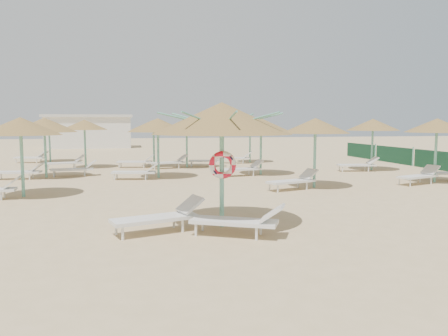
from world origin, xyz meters
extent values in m
plane|color=tan|center=(0.00, 0.00, 0.00)|extent=(120.00, 120.00, 0.00)
cylinder|color=#68B49E|center=(0.25, -0.06, 1.25)|extent=(0.11, 0.11, 2.50)
cone|color=olive|center=(0.25, -0.06, 2.61)|extent=(3.33, 3.33, 0.75)
cylinder|color=#68B49E|center=(0.25, -0.06, 2.35)|extent=(0.20, 0.20, 0.12)
cylinder|color=#68B49E|center=(1.02, -0.06, 2.57)|extent=(1.51, 0.04, 0.38)
cylinder|color=#68B49E|center=(0.79, 0.48, 2.57)|extent=(1.10, 1.10, 0.38)
cylinder|color=#68B49E|center=(0.25, 0.71, 2.57)|extent=(0.04, 1.51, 0.38)
cylinder|color=#68B49E|center=(-0.29, 0.48, 2.57)|extent=(1.10, 1.10, 0.38)
cylinder|color=#68B49E|center=(-0.51, -0.06, 2.57)|extent=(1.51, 0.04, 0.38)
cylinder|color=#68B49E|center=(-0.29, -0.60, 2.57)|extent=(1.10, 1.10, 0.38)
cylinder|color=#68B49E|center=(0.25, -0.83, 2.57)|extent=(0.04, 1.51, 0.38)
cylinder|color=#68B49E|center=(0.79, -0.60, 2.57)|extent=(1.10, 1.10, 0.38)
torus|color=red|center=(0.25, -0.16, 1.51)|extent=(0.66, 0.15, 0.66)
cylinder|color=silver|center=(-2.07, -0.85, 0.14)|extent=(0.06, 0.06, 0.29)
cylinder|color=silver|center=(-2.23, -0.36, 0.14)|extent=(0.06, 0.06, 0.29)
cylinder|color=silver|center=(-0.74, -0.43, 0.14)|extent=(0.06, 0.06, 0.29)
cylinder|color=silver|center=(-0.90, 0.06, 0.14)|extent=(0.06, 0.06, 0.29)
cube|color=silver|center=(-1.36, -0.35, 0.33)|extent=(2.07, 1.20, 0.08)
cube|color=silver|center=(-0.52, -0.09, 0.58)|extent=(0.66, 0.74, 0.38)
cylinder|color=silver|center=(-0.49, -0.84, 0.14)|extent=(0.06, 0.06, 0.28)
cylinder|color=silver|center=(-0.27, -0.39, 0.14)|extent=(0.06, 0.06, 0.28)
cylinder|color=silver|center=(0.72, -1.45, 0.14)|extent=(0.06, 0.06, 0.28)
cylinder|color=silver|center=(0.95, -1.00, 0.14)|extent=(0.06, 0.06, 0.28)
cube|color=silver|center=(0.34, -0.97, 0.32)|extent=(2.00, 1.42, 0.08)
cube|color=silver|center=(1.11, -1.36, 0.57)|extent=(0.71, 0.76, 0.37)
cylinder|color=#68B49E|center=(-5.48, 5.46, 1.15)|extent=(0.11, 0.11, 2.30)
cone|color=olive|center=(-5.48, 5.46, 2.39)|extent=(2.65, 2.65, 0.60)
cylinder|color=#68B49E|center=(-5.48, 5.46, 2.15)|extent=(0.20, 0.20, 0.12)
cylinder|color=silver|center=(-6.01, 4.84, 0.14)|extent=(0.06, 0.06, 0.28)
cylinder|color=silver|center=(-6.05, 5.34, 0.14)|extent=(0.06, 0.06, 0.28)
cube|color=silver|center=(-5.73, 5.11, 0.56)|extent=(0.52, 0.63, 0.36)
cylinder|color=#68B49E|center=(-5.72, 10.78, 1.15)|extent=(0.11, 0.11, 2.30)
cone|color=olive|center=(-5.72, 10.78, 2.40)|extent=(2.87, 2.87, 0.65)
cylinder|color=#68B49E|center=(-5.72, 10.78, 2.15)|extent=(0.20, 0.20, 0.12)
cylinder|color=silver|center=(-7.60, 10.69, 0.14)|extent=(0.06, 0.06, 0.28)
cylinder|color=silver|center=(-6.29, 10.09, 0.14)|extent=(0.06, 0.06, 0.28)
cylinder|color=silver|center=(-6.25, 10.59, 0.14)|extent=(0.06, 0.06, 0.28)
cube|color=silver|center=(-6.82, 10.38, 0.32)|extent=(1.94, 0.75, 0.08)
cube|color=silver|center=(-5.97, 10.32, 0.56)|extent=(0.53, 0.63, 0.36)
cylinder|color=silver|center=(-5.40, 10.77, 0.14)|extent=(0.06, 0.06, 0.28)
cylinder|color=silver|center=(-5.43, 11.27, 0.14)|extent=(0.06, 0.06, 0.28)
cylinder|color=silver|center=(-4.05, 10.87, 0.14)|extent=(0.06, 0.06, 0.28)
cylinder|color=silver|center=(-4.09, 11.37, 0.14)|extent=(0.06, 0.06, 0.28)
cube|color=silver|center=(-4.62, 11.08, 0.32)|extent=(1.94, 0.75, 0.08)
cube|color=silver|center=(-3.77, 11.14, 0.56)|extent=(0.53, 0.63, 0.36)
cylinder|color=#68B49E|center=(-4.40, 14.88, 1.15)|extent=(0.11, 0.11, 2.30)
cone|color=olive|center=(-4.40, 14.88, 2.38)|extent=(2.47, 2.47, 0.56)
cylinder|color=#68B49E|center=(-4.40, 14.88, 2.15)|extent=(0.20, 0.20, 0.12)
cylinder|color=silver|center=(-6.22, 14.05, 0.14)|extent=(0.06, 0.06, 0.28)
cylinder|color=silver|center=(-6.33, 14.53, 0.14)|extent=(0.06, 0.06, 0.28)
cylinder|color=silver|center=(-4.90, 14.36, 0.14)|extent=(0.06, 0.06, 0.28)
cylinder|color=silver|center=(-5.02, 14.85, 0.14)|extent=(0.06, 0.06, 0.28)
cube|color=silver|center=(-5.50, 14.48, 0.32)|extent=(1.99, 1.05, 0.08)
cube|color=silver|center=(-4.67, 14.68, 0.56)|extent=(0.61, 0.70, 0.36)
cylinder|color=#68B49E|center=(-0.70, 9.68, 1.15)|extent=(0.11, 0.11, 2.30)
cone|color=olive|center=(-0.70, 9.68, 2.39)|extent=(2.72, 2.72, 0.61)
cylinder|color=#68B49E|center=(-0.70, 9.68, 2.15)|extent=(0.20, 0.20, 0.12)
cylinder|color=silver|center=(-2.63, 9.18, 0.14)|extent=(0.06, 0.06, 0.28)
cylinder|color=silver|center=(-2.54, 9.67, 0.14)|extent=(0.06, 0.06, 0.28)
cylinder|color=silver|center=(-1.30, 8.94, 0.14)|extent=(0.06, 0.06, 0.28)
cylinder|color=silver|center=(-1.22, 9.43, 0.14)|extent=(0.06, 0.06, 0.28)
cube|color=silver|center=(-1.80, 9.28, 0.32)|extent=(1.98, 0.95, 0.08)
cube|color=silver|center=(-0.96, 9.13, 0.56)|extent=(0.58, 0.68, 0.36)
cylinder|color=#68B49E|center=(-0.65, 14.88, 1.15)|extent=(0.11, 0.11, 2.30)
cone|color=olive|center=(-0.65, 14.88, 2.38)|extent=(2.48, 2.48, 0.56)
cylinder|color=#68B49E|center=(-0.65, 14.88, 2.15)|extent=(0.20, 0.20, 0.12)
cylinder|color=silver|center=(-2.58, 14.37, 0.14)|extent=(0.06, 0.06, 0.28)
cylinder|color=silver|center=(-2.49, 14.86, 0.14)|extent=(0.06, 0.06, 0.28)
cylinder|color=silver|center=(-1.25, 14.13, 0.14)|extent=(0.06, 0.06, 0.28)
cylinder|color=silver|center=(-1.16, 14.62, 0.14)|extent=(0.06, 0.06, 0.28)
cube|color=silver|center=(-1.75, 14.48, 0.32)|extent=(1.98, 0.95, 0.08)
cube|color=silver|center=(-0.91, 14.33, 0.56)|extent=(0.58, 0.68, 0.36)
cylinder|color=#68B49E|center=(5.02, 5.43, 1.15)|extent=(0.11, 0.11, 2.30)
cone|color=olive|center=(5.02, 5.43, 2.39)|extent=(2.59, 2.59, 0.58)
cylinder|color=#68B49E|center=(5.02, 5.43, 2.15)|extent=(0.20, 0.20, 0.12)
cylinder|color=silver|center=(3.24, 4.54, 0.14)|extent=(0.06, 0.06, 0.28)
cylinder|color=silver|center=(3.09, 5.02, 0.14)|extent=(0.06, 0.06, 0.28)
cylinder|color=silver|center=(4.53, 4.96, 0.14)|extent=(0.06, 0.06, 0.28)
cylinder|color=silver|center=(4.37, 5.44, 0.14)|extent=(0.06, 0.06, 0.28)
cube|color=silver|center=(3.92, 5.03, 0.32)|extent=(2.00, 1.18, 0.08)
cube|color=silver|center=(4.73, 5.29, 0.56)|extent=(0.65, 0.72, 0.36)
cylinder|color=#68B49E|center=(4.21, 9.95, 1.15)|extent=(0.11, 0.11, 2.30)
cone|color=olive|center=(4.21, 9.95, 2.39)|extent=(2.79, 2.79, 0.63)
cylinder|color=#68B49E|center=(4.21, 9.95, 2.15)|extent=(0.20, 0.20, 0.12)
cylinder|color=silver|center=(2.37, 9.16, 0.14)|extent=(0.06, 0.06, 0.28)
cylinder|color=silver|center=(2.28, 9.66, 0.14)|extent=(0.06, 0.06, 0.28)
cylinder|color=silver|center=(3.70, 9.39, 0.14)|extent=(0.06, 0.06, 0.28)
cylinder|color=silver|center=(3.61, 9.88, 0.14)|extent=(0.06, 0.06, 0.28)
cube|color=silver|center=(3.11, 9.55, 0.32)|extent=(1.98, 0.93, 0.08)
cube|color=silver|center=(3.95, 9.69, 0.56)|extent=(0.58, 0.67, 0.36)
cylinder|color=#68B49E|center=(5.40, 16.27, 1.15)|extent=(0.11, 0.11, 2.30)
cone|color=olive|center=(5.40, 16.27, 2.38)|extent=(2.40, 2.40, 0.54)
cylinder|color=#68B49E|center=(5.40, 16.27, 2.15)|extent=(0.20, 0.20, 0.12)
cylinder|color=silver|center=(3.46, 15.88, 0.14)|extent=(0.06, 0.06, 0.28)
cylinder|color=silver|center=(3.61, 16.36, 0.14)|extent=(0.06, 0.06, 0.28)
cylinder|color=silver|center=(4.74, 15.46, 0.14)|extent=(0.06, 0.06, 0.28)
cylinder|color=silver|center=(4.90, 15.94, 0.14)|extent=(0.06, 0.06, 0.28)
cube|color=silver|center=(4.30, 15.87, 0.32)|extent=(2.00, 1.17, 0.08)
cube|color=silver|center=(5.10, 15.61, 0.56)|extent=(0.65, 0.72, 0.36)
cylinder|color=#68B49E|center=(10.58, 5.77, 1.15)|extent=(0.11, 0.11, 2.30)
cone|color=olive|center=(10.58, 5.77, 2.39)|extent=(2.59, 2.59, 0.58)
cylinder|color=#68B49E|center=(10.58, 5.77, 2.15)|extent=(0.20, 0.20, 0.12)
cylinder|color=silver|center=(8.81, 4.87, 0.14)|extent=(0.06, 0.06, 0.28)
cylinder|color=silver|center=(8.64, 5.34, 0.14)|extent=(0.06, 0.06, 0.28)
cylinder|color=silver|center=(10.08, 5.32, 0.14)|extent=(0.06, 0.06, 0.28)
cylinder|color=silver|center=(9.92, 5.79, 0.14)|extent=(0.06, 0.06, 0.28)
cube|color=silver|center=(9.48, 5.37, 0.32)|extent=(2.00, 1.22, 0.08)
cube|color=silver|center=(10.28, 5.66, 0.56)|extent=(0.66, 0.73, 0.36)
cylinder|color=silver|center=(10.84, 6.11, 0.14)|extent=(0.06, 0.06, 0.28)
cylinder|color=silver|center=(11.01, 6.58, 0.14)|extent=(0.06, 0.06, 0.28)
cylinder|color=#68B49E|center=(10.53, 10.64, 1.15)|extent=(0.11, 0.11, 2.30)
cone|color=olive|center=(10.53, 10.64, 2.39)|extent=(2.71, 2.71, 0.61)
cylinder|color=#68B49E|center=(10.53, 10.64, 2.15)|extent=(0.20, 0.20, 0.12)
cylinder|color=silver|center=(8.60, 10.12, 0.14)|extent=(0.06, 0.06, 0.28)
cylinder|color=silver|center=(8.68, 10.61, 0.14)|extent=(0.06, 0.06, 0.28)
cylinder|color=silver|center=(9.93, 9.91, 0.14)|extent=(0.06, 0.06, 0.28)
cylinder|color=silver|center=(10.01, 10.40, 0.14)|extent=(0.06, 0.06, 0.28)
cube|color=silver|center=(9.43, 10.24, 0.32)|extent=(1.97, 0.91, 0.08)
cube|color=silver|center=(10.27, 10.11, 0.56)|extent=(0.57, 0.67, 0.36)
cylinder|color=#68B49E|center=(-6.99, 19.13, 1.15)|extent=(0.11, 0.11, 2.30)
cone|color=olive|center=(-6.99, 19.13, 2.39)|extent=(2.70, 2.70, 0.61)
cylinder|color=#68B49E|center=(-6.99, 19.13, 2.15)|extent=(0.20, 0.20, 0.12)
cylinder|color=silver|center=(-8.93, 18.74, 0.14)|extent=(0.06, 0.06, 0.28)
cylinder|color=silver|center=(-8.77, 19.22, 0.14)|extent=(0.06, 0.06, 0.28)
cylinder|color=silver|center=(-7.64, 18.33, 0.14)|extent=(0.06, 0.06, 0.28)
cylinder|color=silver|center=(-7.49, 18.80, 0.14)|extent=(0.06, 0.06, 0.28)
cube|color=silver|center=(-8.09, 18.73, 0.32)|extent=(2.00, 1.17, 0.08)
cube|color=silver|center=(-7.28, 18.47, 0.56)|extent=(0.65, 0.72, 0.36)
cylinder|color=#68B49E|center=(1.12, 13.97, 1.15)|extent=(0.11, 0.11, 2.30)
cone|color=olive|center=(1.12, 13.97, 2.40)|extent=(2.87, 2.87, 0.65)
cylinder|color=#68B49E|center=(1.12, 13.97, 2.15)|extent=(0.20, 0.20, 0.12)
cylinder|color=silver|center=(-0.71, 13.17, 0.14)|extent=(0.06, 0.06, 0.28)
cylinder|color=silver|center=(-0.81, 13.66, 0.14)|extent=(0.06, 0.06, 0.28)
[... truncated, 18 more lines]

